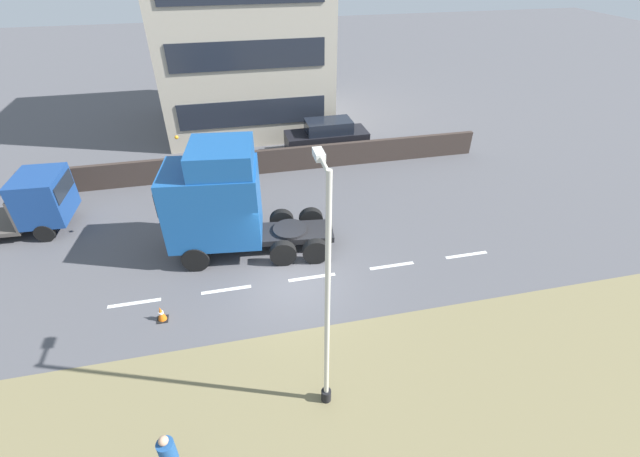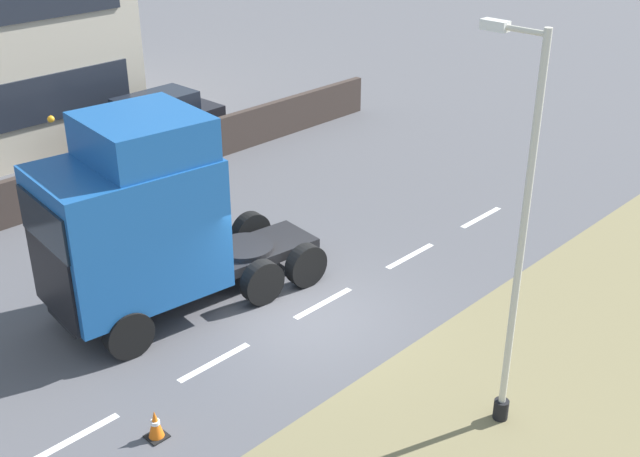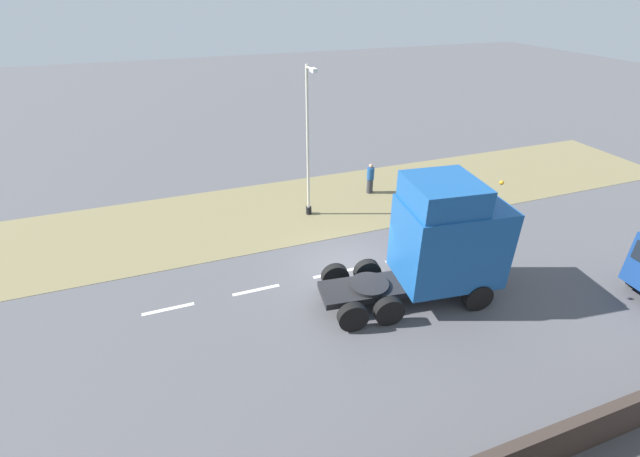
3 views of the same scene
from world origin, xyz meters
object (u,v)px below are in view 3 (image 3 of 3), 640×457
(lorry_cab, at_px, (442,241))
(lamp_post, at_px, (309,150))
(traffic_cone_lead, at_px, (435,232))
(pedestrian, at_px, (370,179))

(lorry_cab, bearing_deg, lamp_post, -155.44)
(lamp_post, xyz_separation_m, traffic_cone_lead, (4.02, 4.71, -3.11))
(lamp_post, xyz_separation_m, pedestrian, (-1.33, 3.97, -2.56))
(lorry_cab, xyz_separation_m, traffic_cone_lead, (-3.47, 2.30, -2.02))
(pedestrian, distance_m, traffic_cone_lead, 5.43)
(lamp_post, bearing_deg, traffic_cone_lead, 49.52)
(traffic_cone_lead, bearing_deg, pedestrian, -172.09)
(lamp_post, height_order, pedestrian, lamp_post)
(lamp_post, distance_m, pedestrian, 4.91)
(pedestrian, bearing_deg, traffic_cone_lead, 7.91)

